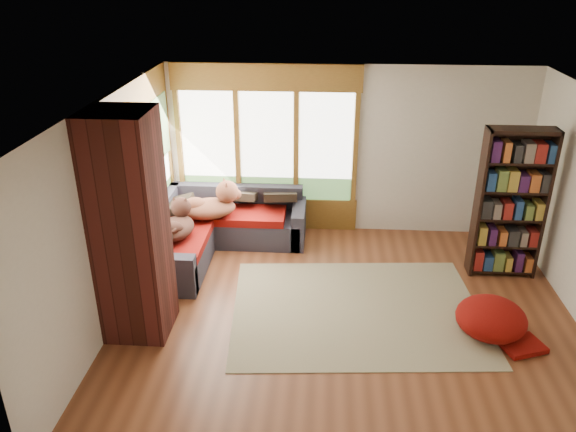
% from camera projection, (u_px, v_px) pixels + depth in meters
% --- Properties ---
extents(floor, '(5.50, 5.50, 0.00)m').
position_uv_depth(floor, '(346.00, 318.00, 6.80)').
color(floor, brown).
rests_on(floor, ground).
extents(ceiling, '(5.50, 5.50, 0.00)m').
position_uv_depth(ceiling, '(357.00, 106.00, 5.71)').
color(ceiling, white).
extents(wall_back, '(5.50, 0.04, 2.60)m').
position_uv_depth(wall_back, '(345.00, 151.00, 8.52)').
color(wall_back, silver).
rests_on(wall_back, ground).
extents(wall_front, '(5.50, 0.04, 2.60)m').
position_uv_depth(wall_front, '(363.00, 370.00, 3.99)').
color(wall_front, silver).
rests_on(wall_front, ground).
extents(wall_left, '(0.04, 5.00, 2.60)m').
position_uv_depth(wall_left, '(110.00, 214.00, 6.42)').
color(wall_left, silver).
rests_on(wall_left, ground).
extents(windows_back, '(2.82, 0.10, 1.90)m').
position_uv_depth(windows_back, '(267.00, 147.00, 8.54)').
color(windows_back, brown).
rests_on(windows_back, wall_back).
extents(windows_left, '(0.10, 2.62, 1.90)m').
position_uv_depth(windows_left, '(144.00, 174.00, 7.49)').
color(windows_left, brown).
rests_on(windows_left, wall_left).
extents(roller_blind, '(0.03, 0.72, 0.90)m').
position_uv_depth(roller_blind, '(160.00, 127.00, 8.07)').
color(roller_blind, '#709A60').
rests_on(roller_blind, wall_left).
extents(brick_chimney, '(0.70, 0.70, 2.60)m').
position_uv_depth(brick_chimney, '(130.00, 228.00, 6.08)').
color(brick_chimney, '#471914').
rests_on(brick_chimney, ground).
extents(sectional_sofa, '(2.20, 2.20, 0.80)m').
position_uv_depth(sectional_sofa, '(212.00, 229.00, 8.33)').
color(sectional_sofa, '#25232E').
rests_on(sectional_sofa, ground).
extents(area_rug, '(3.20, 2.55, 0.01)m').
position_uv_depth(area_rug, '(356.00, 310.00, 6.94)').
color(area_rug, beige).
rests_on(area_rug, ground).
extents(bookshelf, '(0.88, 0.29, 2.05)m').
position_uv_depth(bookshelf, '(510.00, 204.00, 7.36)').
color(bookshelf, black).
rests_on(bookshelf, ground).
extents(pouf, '(1.02, 1.02, 0.43)m').
position_uv_depth(pouf, '(491.00, 318.00, 6.41)').
color(pouf, maroon).
rests_on(pouf, area_rug).
extents(dog_tan, '(0.96, 0.77, 0.47)m').
position_uv_depth(dog_tan, '(212.00, 200.00, 8.13)').
color(dog_tan, brown).
rests_on(dog_tan, sectional_sofa).
extents(dog_brindle, '(0.48, 0.76, 0.40)m').
position_uv_depth(dog_brindle, '(177.00, 219.00, 7.63)').
color(dog_brindle, black).
rests_on(dog_brindle, sectional_sofa).
extents(throw_pillows, '(1.98, 1.68, 0.45)m').
position_uv_depth(throw_pillows, '(217.00, 197.00, 8.17)').
color(throw_pillows, black).
rests_on(throw_pillows, sectional_sofa).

